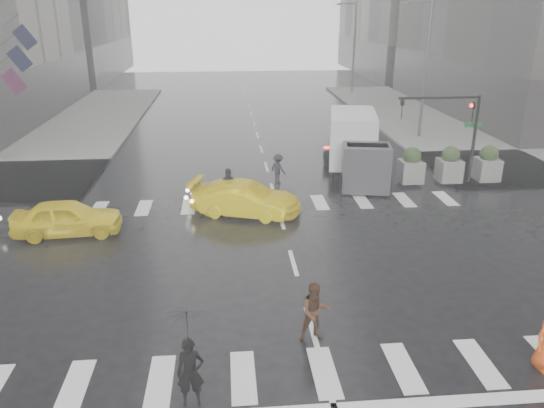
{
  "coord_description": "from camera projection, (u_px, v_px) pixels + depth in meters",
  "views": [
    {
      "loc": [
        -2.25,
        -16.65,
        8.46
      ],
      "look_at": [
        -0.57,
        2.0,
        1.49
      ],
      "focal_mm": 35.0,
      "sensor_mm": 36.0,
      "label": 1
    }
  ],
  "objects": [
    {
      "name": "traffic_signal_pole",
      "position": [
        457.0,
        122.0,
        25.79
      ],
      "size": [
        4.45,
        0.42,
        4.5
      ],
      "color": "black",
      "rests_on": "ground"
    },
    {
      "name": "road_markings",
      "position": [
        293.0,
        263.0,
        18.67
      ],
      "size": [
        18.0,
        48.0,
        0.01
      ],
      "primitive_type": null,
      "color": "silver",
      "rests_on": "ground"
    },
    {
      "name": "street_lamp_far",
      "position": [
        353.0,
        44.0,
        53.33
      ],
      "size": [
        2.15,
        0.22,
        9.0
      ],
      "color": "#59595B",
      "rests_on": "ground"
    },
    {
      "name": "ground",
      "position": [
        293.0,
        263.0,
        18.68
      ],
      "size": [
        120.0,
        120.0,
        0.0
      ],
      "primitive_type": "plane",
      "color": "black",
      "rests_on": "ground"
    },
    {
      "name": "street_lamp_near",
      "position": [
        424.0,
        64.0,
        34.67
      ],
      "size": [
        2.15,
        0.22,
        9.0
      ],
      "color": "#59595B",
      "rests_on": "ground"
    },
    {
      "name": "pedestrian_far_a",
      "position": [
        229.0,
        189.0,
        23.41
      ],
      "size": [
        1.12,
        0.72,
        1.86
      ],
      "primitive_type": "imported",
      "rotation": [
        0.0,
        0.0,
        3.2
      ],
      "color": "black",
      "rests_on": "ground"
    },
    {
      "name": "sidewalk_ne",
      "position": [
        541.0,
        136.0,
        36.62
      ],
      "size": [
        35.0,
        35.0,
        0.15
      ],
      "primitive_type": "cube",
      "color": "slate",
      "rests_on": "ground"
    },
    {
      "name": "taxi_rear",
      "position": [
        246.0,
        197.0,
        23.09
      ],
      "size": [
        4.65,
        3.08,
        1.4
      ],
      "primitive_type": "imported",
      "rotation": [
        0.0,
        0.0,
        1.29
      ],
      "color": "yellow",
      "rests_on": "ground"
    },
    {
      "name": "pedestrian_black",
      "position": [
        189.0,
        343.0,
        11.5
      ],
      "size": [
        1.01,
        1.03,
        2.43
      ],
      "rotation": [
        0.0,
        0.0,
        0.05
      ],
      "color": "black",
      "rests_on": "ground"
    },
    {
      "name": "planter_east",
      "position": [
        488.0,
        164.0,
        26.91
      ],
      "size": [
        1.1,
        1.1,
        1.8
      ],
      "color": "slate",
      "rests_on": "ground"
    },
    {
      "name": "planter_mid",
      "position": [
        450.0,
        165.0,
        26.74
      ],
      "size": [
        1.1,
        1.1,
        1.8
      ],
      "color": "slate",
      "rests_on": "ground"
    },
    {
      "name": "flag_cluster",
      "position": [
        14.0,
        56.0,
        32.71
      ],
      "size": [
        2.87,
        3.06,
        4.69
      ],
      "color": "#59595B",
      "rests_on": "ground"
    },
    {
      "name": "planter_west",
      "position": [
        411.0,
        166.0,
        26.58
      ],
      "size": [
        1.1,
        1.1,
        1.8
      ],
      "color": "slate",
      "rests_on": "ground"
    },
    {
      "name": "taxi_front",
      "position": [
        67.0,
        218.0,
        20.78
      ],
      "size": [
        4.25,
        1.97,
        1.41
      ],
      "primitive_type": "imported",
      "rotation": [
        0.0,
        0.0,
        1.64
      ],
      "color": "yellow",
      "rests_on": "ground"
    },
    {
      "name": "box_truck",
      "position": [
        356.0,
        145.0,
        27.41
      ],
      "size": [
        2.32,
        6.19,
        3.29
      ],
      "rotation": [
        0.0,
        0.0,
        -0.19
      ],
      "color": "silver",
      "rests_on": "ground"
    },
    {
      "name": "taxi_mid",
      "position": [
        244.0,
        203.0,
        22.63
      ],
      "size": [
        4.01,
        2.48,
        1.25
      ],
      "primitive_type": "imported",
      "rotation": [
        0.0,
        0.0,
        1.24
      ],
      "color": "yellow",
      "rests_on": "ground"
    },
    {
      "name": "pedestrian_far_b",
      "position": [
        278.0,
        169.0,
        26.94
      ],
      "size": [
        1.05,
        1.08,
        1.5
      ],
      "primitive_type": "imported",
      "rotation": [
        0.0,
        0.0,
        2.31
      ],
      "color": "black",
      "rests_on": "ground"
    },
    {
      "name": "pedestrian_brown",
      "position": [
        315.0,
        312.0,
        14.1
      ],
      "size": [
        0.88,
        0.72,
        1.69
      ],
      "primitive_type": "imported",
      "rotation": [
        0.0,
        0.0,
        0.1
      ],
      "color": "#432717",
      "rests_on": "ground"
    }
  ]
}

